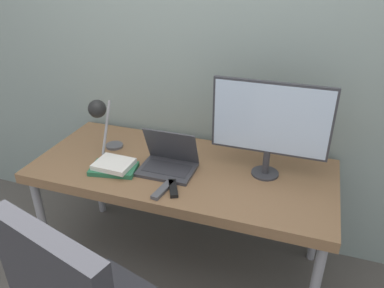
{
  "coord_description": "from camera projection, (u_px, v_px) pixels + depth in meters",
  "views": [
    {
      "loc": [
        0.65,
        -1.35,
        1.86
      ],
      "look_at": [
        0.07,
        0.34,
        0.92
      ],
      "focal_mm": 35.0,
      "sensor_mm": 36.0,
      "label": 1
    }
  ],
  "objects": [
    {
      "name": "monitor",
      "position": [
        270.0,
        122.0,
        1.94
      ],
      "size": [
        0.62,
        0.15,
        0.53
      ],
      "color": "#333338",
      "rests_on": "desk"
    },
    {
      "name": "wall_back",
      "position": [
        206.0,
        52.0,
        2.26
      ],
      "size": [
        8.0,
        0.05,
        2.6
      ],
      "color": "gray",
      "rests_on": "ground_plane"
    },
    {
      "name": "media_remote",
      "position": [
        173.0,
        188.0,
        1.94
      ],
      "size": [
        0.1,
        0.15,
        0.02
      ],
      "color": "black",
      "rests_on": "desk"
    },
    {
      "name": "desk",
      "position": [
        182.0,
        176.0,
        2.18
      ],
      "size": [
        1.72,
        0.75,
        0.74
      ],
      "color": "brown",
      "rests_on": "ground_plane"
    },
    {
      "name": "book_stack",
      "position": [
        114.0,
        167.0,
        2.1
      ],
      "size": [
        0.28,
        0.2,
        0.06
      ],
      "color": "#286B47",
      "rests_on": "desk"
    },
    {
      "name": "laptop",
      "position": [
        168.0,
        162.0,
        2.11
      ],
      "size": [
        0.31,
        0.23,
        0.23
      ],
      "color": "#38383D",
      "rests_on": "desk"
    },
    {
      "name": "desk_lamp",
      "position": [
        100.0,
        115.0,
        2.15
      ],
      "size": [
        0.11,
        0.24,
        0.36
      ],
      "color": "#4C4C51",
      "rests_on": "desk"
    },
    {
      "name": "tv_remote",
      "position": [
        163.0,
        190.0,
        1.93
      ],
      "size": [
        0.07,
        0.18,
        0.02
      ],
      "color": "#4C4C51",
      "rests_on": "desk"
    }
  ]
}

